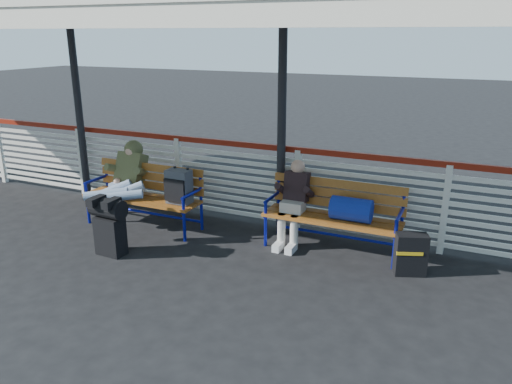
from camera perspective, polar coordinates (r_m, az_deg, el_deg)
The scene contains 9 objects.
ground at distance 6.83m, azimuth -17.23°, elevation -6.97°, with size 60.00×60.00×0.00m, color black.
fence at distance 8.03m, azimuth -8.81°, elevation 2.33°, with size 12.08×0.08×1.24m.
canopy at distance 6.91m, azimuth -14.69°, elevation 19.50°, with size 12.60×3.60×3.16m.
luggage_stack at distance 6.69m, azimuth -16.42°, elevation -3.54°, with size 0.48×0.28×0.77m.
bench_left at distance 7.38m, azimuth -11.31°, elevation 0.36°, with size 1.80×0.56×0.95m.
bench_right at distance 6.56m, azimuth 9.71°, elevation -1.97°, with size 1.80×0.56×0.92m.
traveler_man at distance 7.31m, azimuth -15.23°, elevation 0.57°, with size 0.94×1.64×0.77m.
companion_person at distance 6.72m, azimuth 4.30°, elevation -1.12°, with size 0.32×0.66×1.15m.
suitcase_side at distance 6.24m, azimuth 17.26°, elevation -6.81°, with size 0.41×0.33×0.51m.
Camera 1 is at (4.26, -4.57, 2.76)m, focal length 35.00 mm.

